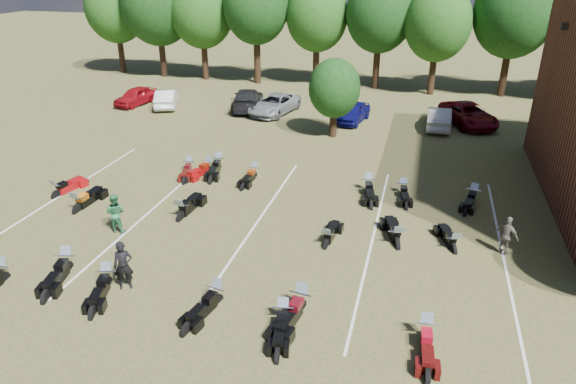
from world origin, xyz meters
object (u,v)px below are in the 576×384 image
(car_0, at_px, (136,96))
(car_4, at_px, (353,112))
(motorcycle_0, at_px, (3,281))
(person_green, at_px, (115,213))
(person_grey, at_px, (507,236))
(motorcycle_14, at_px, (190,171))
(motorcycle_7, at_px, (58,197))
(motorcycle_3, at_px, (217,303))
(person_black, at_px, (123,266))

(car_0, relative_size, car_4, 0.99)
(motorcycle_0, bearing_deg, car_0, 102.62)
(person_green, relative_size, person_grey, 1.06)
(motorcycle_14, bearing_deg, motorcycle_7, -150.84)
(car_4, distance_m, motorcycle_3, 21.66)
(motorcycle_0, distance_m, motorcycle_3, 7.84)
(car_0, distance_m, motorcycle_3, 26.79)
(car_4, bearing_deg, motorcycle_3, -82.98)
(person_green, bearing_deg, car_4, -113.70)
(motorcycle_0, xyz_separation_m, motorcycle_14, (2.02, 11.10, 0.00))
(motorcycle_7, distance_m, motorcycle_14, 6.60)
(person_black, distance_m, motorcycle_3, 3.48)
(car_4, bearing_deg, person_black, -91.74)
(motorcycle_0, bearing_deg, motorcycle_3, -0.68)
(car_0, distance_m, motorcycle_0, 23.88)
(person_black, distance_m, person_green, 4.30)
(motorcycle_3, bearing_deg, motorcycle_14, 130.88)
(motorcycle_7, bearing_deg, person_grey, -168.43)
(car_4, height_order, motorcycle_7, car_4)
(motorcycle_14, bearing_deg, person_green, -105.36)
(person_grey, xyz_separation_m, motorcycle_7, (-20.08, -0.05, -0.80))
(person_grey, relative_size, motorcycle_3, 0.72)
(car_4, distance_m, motorcycle_14, 13.33)
(motorcycle_3, relative_size, motorcycle_7, 0.98)
(car_0, height_order, car_4, car_4)
(person_green, height_order, motorcycle_7, person_green)
(car_0, bearing_deg, motorcycle_3, -43.87)
(person_grey, height_order, motorcycle_3, person_grey)
(motorcycle_0, height_order, motorcycle_7, motorcycle_0)
(person_grey, distance_m, motorcycle_14, 15.99)
(person_grey, bearing_deg, motorcycle_0, 57.64)
(motorcycle_3, bearing_deg, car_4, 98.25)
(person_grey, bearing_deg, person_green, 45.25)
(car_4, xyz_separation_m, motorcycle_14, (-7.05, -11.30, -0.67))
(person_green, distance_m, motorcycle_3, 6.90)
(motorcycle_0, height_order, motorcycle_14, motorcycle_0)
(motorcycle_7, bearing_deg, motorcycle_14, -124.82)
(car_4, xyz_separation_m, person_grey, (8.27, -15.81, 0.13))
(person_green, height_order, motorcycle_3, person_green)
(motorcycle_7, height_order, motorcycle_14, motorcycle_7)
(car_0, height_order, person_black, person_black)
(car_0, xyz_separation_m, person_black, (12.23, -21.75, 0.23))
(person_black, height_order, motorcycle_7, person_black)
(car_4, relative_size, person_green, 2.32)
(person_grey, bearing_deg, motorcycle_14, 20.41)
(car_4, xyz_separation_m, person_black, (-4.63, -21.59, 0.22))
(motorcycle_0, relative_size, motorcycle_14, 1.10)
(person_green, relative_size, motorcycle_3, 0.76)
(car_0, xyz_separation_m, motorcycle_3, (15.60, -21.77, -0.67))
(person_green, xyz_separation_m, motorcycle_7, (-4.68, 2.23, -0.85))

